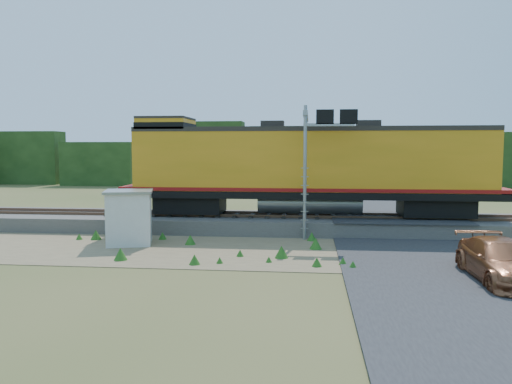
# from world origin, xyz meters

# --- Properties ---
(ground) EXTENTS (140.00, 140.00, 0.00)m
(ground) POSITION_xyz_m (0.00, 0.00, 0.00)
(ground) COLOR #475123
(ground) RESTS_ON ground
(ballast) EXTENTS (70.00, 5.00, 0.80)m
(ballast) POSITION_xyz_m (0.00, 6.00, 0.40)
(ballast) COLOR slate
(ballast) RESTS_ON ground
(rails) EXTENTS (70.00, 1.54, 0.16)m
(rails) POSITION_xyz_m (0.00, 6.00, 0.88)
(rails) COLOR brown
(rails) RESTS_ON ballast
(dirt_shoulder) EXTENTS (26.00, 8.00, 0.03)m
(dirt_shoulder) POSITION_xyz_m (-2.00, 0.50, 0.01)
(dirt_shoulder) COLOR #8C7754
(dirt_shoulder) RESTS_ON ground
(road) EXTENTS (7.00, 66.00, 0.86)m
(road) POSITION_xyz_m (7.00, 0.74, 0.09)
(road) COLOR #38383A
(road) RESTS_ON ground
(tree_line_north) EXTENTS (130.00, 3.00, 6.50)m
(tree_line_north) POSITION_xyz_m (0.00, 38.00, 3.07)
(tree_line_north) COLOR #1A3412
(tree_line_north) RESTS_ON ground
(weed_clumps) EXTENTS (15.00, 6.20, 0.56)m
(weed_clumps) POSITION_xyz_m (-3.50, 0.10, 0.00)
(weed_clumps) COLOR #29611B
(weed_clumps) RESTS_ON ground
(locomotive) EXTENTS (20.68, 3.15, 5.33)m
(locomotive) POSITION_xyz_m (1.99, 6.00, 3.59)
(locomotive) COLOR black
(locomotive) RESTS_ON rails
(shed) EXTENTS (2.69, 2.69, 2.59)m
(shed) POSITION_xyz_m (-6.22, 1.14, 1.31)
(shed) COLOR silver
(shed) RESTS_ON ground
(signal_gantry) EXTENTS (2.64, 6.20, 6.67)m
(signal_gantry) POSITION_xyz_m (2.38, 5.35, 5.03)
(signal_gantry) COLOR gray
(signal_gantry) RESTS_ON ground
(car) EXTENTS (2.09, 4.95, 1.43)m
(car) POSITION_xyz_m (8.85, -3.90, 0.71)
(car) COLOR #985A38
(car) RESTS_ON ground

